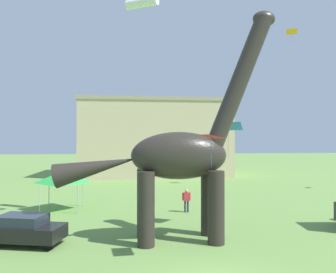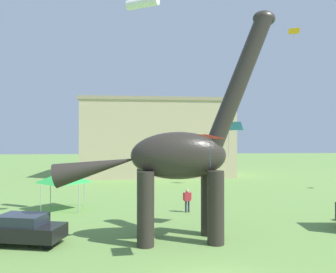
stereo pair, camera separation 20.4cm
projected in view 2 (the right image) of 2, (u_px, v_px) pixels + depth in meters
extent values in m
cylinder|color=#2D2823|center=(209.00, 201.00, 18.53)|extent=(0.88, 0.88, 3.78)
cylinder|color=#2D2823|center=(216.00, 207.00, 16.87)|extent=(0.88, 0.88, 3.78)
cylinder|color=#2D2823|center=(145.00, 203.00, 18.17)|extent=(0.88, 0.88, 3.78)
cylinder|color=#2D2823|center=(146.00, 209.00, 16.51)|extent=(0.88, 0.88, 3.78)
ellipsoid|color=#2D2823|center=(179.00, 156.00, 17.55)|extent=(5.17, 2.23, 2.55)
cylinder|color=#2D2823|center=(239.00, 81.00, 17.93)|extent=(3.72, 0.96, 7.37)
ellipsoid|color=#2D2823|center=(264.00, 19.00, 18.11)|extent=(1.27, 0.80, 0.88)
cone|color=#2D2823|center=(97.00, 167.00, 17.12)|extent=(4.55, 1.27, 2.16)
cube|color=black|center=(22.00, 232.00, 16.78)|extent=(4.51, 2.75, 0.72)
cube|color=#232B35|center=(22.00, 219.00, 16.78)|extent=(2.58, 2.07, 0.52)
cylinder|color=black|center=(57.00, 233.00, 17.81)|extent=(0.65, 0.36, 0.62)
cylinder|color=black|center=(49.00, 243.00, 16.04)|extent=(0.65, 0.36, 0.62)
cylinder|color=#2D3347|center=(186.00, 207.00, 24.33)|extent=(0.14, 0.14, 0.85)
cylinder|color=#2D3347|center=(189.00, 206.00, 24.35)|extent=(0.14, 0.14, 0.85)
cube|color=#D1333D|center=(187.00, 197.00, 24.35)|extent=(0.46, 0.28, 0.60)
sphere|color=tan|center=(187.00, 191.00, 24.35)|extent=(0.27, 0.27, 0.27)
cylinder|color=#D1333D|center=(184.00, 196.00, 24.32)|extent=(0.11, 0.11, 0.57)
cylinder|color=#D1333D|center=(191.00, 196.00, 24.37)|extent=(0.11, 0.11, 0.57)
cylinder|color=#B2B2B7|center=(84.00, 193.00, 26.65)|extent=(0.06, 0.06, 2.10)
cylinder|color=#B2B2B7|center=(79.00, 199.00, 23.97)|extent=(0.06, 0.06, 2.10)
cylinder|color=#B2B2B7|center=(50.00, 194.00, 26.39)|extent=(0.06, 0.06, 2.10)
cylinder|color=#B2B2B7|center=(41.00, 200.00, 23.70)|extent=(0.06, 0.06, 2.10)
pyramid|color=green|center=(64.00, 177.00, 25.20)|extent=(3.15, 3.15, 0.90)
cube|color=orange|center=(294.00, 31.00, 36.25)|extent=(1.36, 1.17, 0.41)
cylinder|color=red|center=(294.00, 38.00, 36.24)|extent=(0.01, 0.01, 1.14)
cube|color=red|center=(210.00, 137.00, 14.09)|extent=(1.03, 1.27, 0.19)
cylinder|color=#287AE5|center=(210.00, 154.00, 14.08)|extent=(0.01, 0.01, 1.15)
cylinder|color=white|center=(142.00, 3.00, 22.49)|extent=(2.36, 1.70, 0.65)
cube|color=#287AE5|center=(229.00, 126.00, 20.04)|extent=(2.00, 1.79, 0.47)
cylinder|color=purple|center=(229.00, 144.00, 20.03)|extent=(0.01, 0.01, 1.65)
cube|color=#CCB78E|center=(157.00, 140.00, 51.20)|extent=(21.87, 12.58, 10.96)
cube|color=tan|center=(157.00, 103.00, 51.27)|extent=(22.30, 12.83, 0.50)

